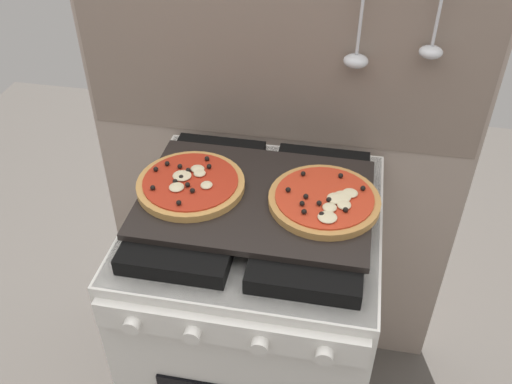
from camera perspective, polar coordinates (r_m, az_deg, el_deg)
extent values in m
cube|color=gray|center=(1.67, 2.13, 2.95)|extent=(1.10, 0.03, 1.55)
cube|color=gray|center=(1.47, 2.38, 14.55)|extent=(1.08, 0.00, 0.56)
cylinder|color=silver|center=(1.39, 10.64, 17.72)|extent=(0.01, 0.01, 0.22)
ellipsoid|color=silver|center=(1.44, 10.03, 12.89)|extent=(0.06, 0.05, 0.03)
cylinder|color=silver|center=(1.39, 18.08, 17.41)|extent=(0.01, 0.01, 0.19)
ellipsoid|color=silver|center=(1.43, 17.21, 13.33)|extent=(0.06, 0.05, 0.03)
cube|color=white|center=(1.67, 0.00, -13.44)|extent=(0.60, 0.60, 0.86)
cube|color=black|center=(1.36, 0.00, -2.37)|extent=(0.59, 0.59, 0.01)
cube|color=black|center=(1.37, -5.74, -0.83)|extent=(0.24, 0.51, 0.04)
cube|color=black|center=(1.33, 5.92, -2.24)|extent=(0.24, 0.51, 0.04)
cube|color=white|center=(1.19, -2.85, -13.95)|extent=(0.58, 0.02, 0.07)
cylinder|color=silver|center=(1.23, -12.42, -13.04)|extent=(0.04, 0.02, 0.04)
cylinder|color=silver|center=(1.20, -6.45, -14.17)|extent=(0.04, 0.02, 0.04)
cylinder|color=silver|center=(1.17, 0.37, -15.26)|extent=(0.04, 0.02, 0.04)
cylinder|color=silver|center=(1.17, 6.92, -16.11)|extent=(0.04, 0.02, 0.04)
cube|color=black|center=(1.33, 0.00, -0.61)|extent=(0.54, 0.38, 0.02)
cylinder|color=tan|center=(1.35, -6.57, 0.78)|extent=(0.26, 0.26, 0.02)
cylinder|color=#B72D19|center=(1.35, -6.61, 1.15)|extent=(0.23, 0.23, 0.00)
ellipsoid|color=beige|center=(1.37, -5.92, 2.34)|extent=(0.03, 0.03, 0.01)
ellipsoid|color=beige|center=(1.36, -5.70, 1.90)|extent=(0.03, 0.03, 0.01)
ellipsoid|color=beige|center=(1.32, -8.02, 0.49)|extent=(0.04, 0.04, 0.01)
ellipsoid|color=beige|center=(1.32, -5.01, 0.70)|extent=(0.03, 0.03, 0.01)
ellipsoid|color=beige|center=(1.35, -7.47, 1.65)|extent=(0.05, 0.04, 0.01)
sphere|color=black|center=(1.30, -6.42, 0.15)|extent=(0.01, 0.01, 0.01)
sphere|color=black|center=(1.33, -8.16, 1.06)|extent=(0.01, 0.01, 0.01)
sphere|color=black|center=(1.34, -7.61, 1.36)|extent=(0.01, 0.01, 0.01)
sphere|color=black|center=(1.38, -7.68, 2.59)|extent=(0.01, 0.01, 0.01)
sphere|color=black|center=(1.40, -4.97, 3.38)|extent=(0.01, 0.01, 0.01)
sphere|color=black|center=(1.38, -10.07, 2.29)|extent=(0.01, 0.01, 0.01)
sphere|color=black|center=(1.32, -10.37, 0.44)|extent=(0.01, 0.01, 0.01)
sphere|color=black|center=(1.27, -7.79, -1.07)|extent=(0.01, 0.01, 0.01)
sphere|color=black|center=(1.37, -6.85, 2.20)|extent=(0.01, 0.01, 0.01)
sphere|color=black|center=(1.37, -4.75, 2.59)|extent=(0.01, 0.01, 0.01)
sphere|color=black|center=(1.40, -8.95, 2.85)|extent=(0.01, 0.01, 0.01)
sphere|color=black|center=(1.32, -6.91, 0.74)|extent=(0.01, 0.01, 0.01)
cylinder|color=#C18947|center=(1.30, 6.86, -0.97)|extent=(0.26, 0.26, 0.02)
cylinder|color=red|center=(1.30, 6.90, -0.60)|extent=(0.23, 0.23, 0.00)
ellipsoid|color=beige|center=(1.26, 7.43, -1.55)|extent=(0.03, 0.03, 0.01)
ellipsoid|color=beige|center=(1.29, 8.06, -0.63)|extent=(0.04, 0.04, 0.01)
ellipsoid|color=beige|center=(1.29, 8.60, -0.45)|extent=(0.04, 0.04, 0.01)
ellipsoid|color=beige|center=(1.27, 8.88, -1.28)|extent=(0.03, 0.03, 0.01)
ellipsoid|color=beige|center=(1.31, 9.47, -0.10)|extent=(0.04, 0.03, 0.01)
ellipsoid|color=beige|center=(1.24, 7.21, -2.53)|extent=(0.04, 0.04, 0.01)
ellipsoid|color=beige|center=(1.29, 8.68, -0.59)|extent=(0.04, 0.04, 0.01)
sphere|color=black|center=(1.24, 4.87, -1.98)|extent=(0.01, 0.01, 0.01)
sphere|color=black|center=(1.24, 6.63, -2.24)|extent=(0.01, 0.01, 0.01)
sphere|color=black|center=(1.26, 9.02, -1.78)|extent=(0.01, 0.01, 0.01)
sphere|color=black|center=(1.28, 5.05, -0.44)|extent=(0.01, 0.01, 0.01)
sphere|color=black|center=(1.30, 3.26, 0.24)|extent=(0.01, 0.01, 0.01)
sphere|color=black|center=(1.27, 6.38, -1.11)|extent=(0.01, 0.01, 0.01)
sphere|color=black|center=(1.28, 7.36, -0.77)|extent=(0.01, 0.01, 0.01)
sphere|color=black|center=(1.35, 4.77, 1.86)|extent=(0.01, 0.01, 0.01)
sphere|color=black|center=(1.35, 8.53, 1.65)|extent=(0.01, 0.01, 0.01)
sphere|color=black|center=(1.32, 10.73, 0.38)|extent=(0.01, 0.01, 0.01)
sphere|color=black|center=(1.26, 4.67, -1.16)|extent=(0.01, 0.01, 0.01)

